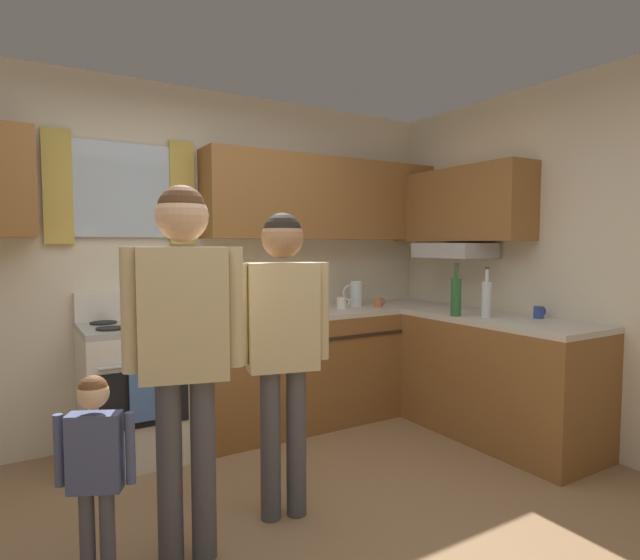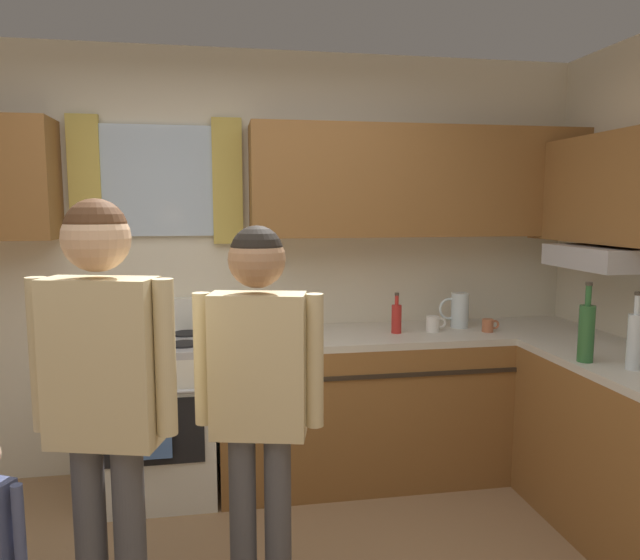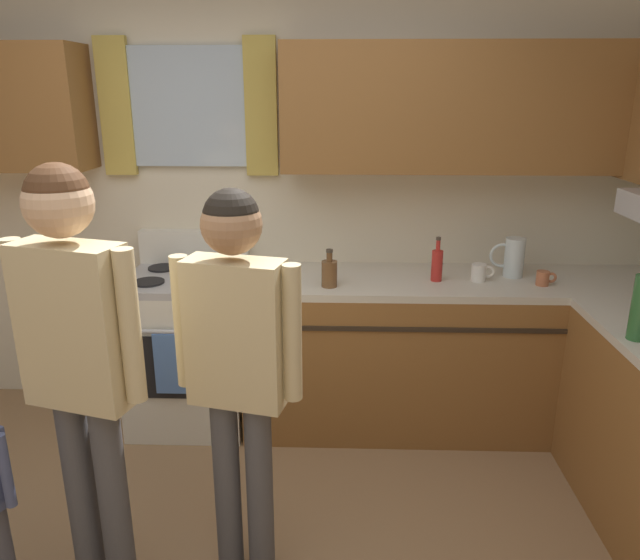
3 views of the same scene
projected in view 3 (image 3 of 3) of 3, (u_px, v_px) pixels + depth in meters
back_wall_unit at (259, 163)px, 3.46m from camera, size 4.60×0.42×2.60m
kitchen_counter_run at (525, 386)px, 3.09m from camera, size 2.32×2.07×0.90m
stove_oven at (190, 346)px, 3.52m from camera, size 0.65×0.67×1.10m
bottle_squat_brown at (329, 273)px, 3.18m from camera, size 0.08×0.08×0.21m
bottle_sauce_red at (437, 264)px, 3.28m from camera, size 0.06×0.06×0.25m
cup_terracotta at (544, 278)px, 3.22m from camera, size 0.11×0.07×0.08m
mug_ceramic_white at (480, 272)px, 3.29m from camera, size 0.13×0.08×0.09m
water_pitcher at (513, 257)px, 3.35m from camera, size 0.19×0.11×0.22m
adult_holding_child at (77, 343)px, 2.10m from camera, size 0.50×0.26×1.69m
adult_in_plaid at (237, 348)px, 2.20m from camera, size 0.48×0.23×1.59m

